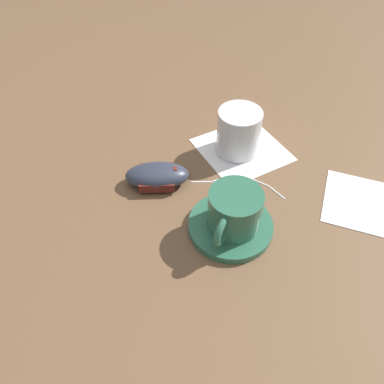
{
  "coord_description": "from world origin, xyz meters",
  "views": [
    {
      "loc": [
        -0.32,
        -0.29,
        0.46
      ],
      "look_at": [
        -0.08,
        0.03,
        0.03
      ],
      "focal_mm": 35.0,
      "sensor_mm": 36.0,
      "label": 1
    }
  ],
  "objects_px": {
    "drinking_glass": "(239,132)",
    "coffee_cup": "(234,211)",
    "saucer": "(230,226)",
    "computer_mouse": "(157,175)"
  },
  "relations": [
    {
      "from": "drinking_glass",
      "to": "coffee_cup",
      "type": "bearing_deg",
      "value": -133.92
    },
    {
      "from": "saucer",
      "to": "computer_mouse",
      "type": "bearing_deg",
      "value": 103.18
    },
    {
      "from": "saucer",
      "to": "coffee_cup",
      "type": "distance_m",
      "value": 0.04
    },
    {
      "from": "saucer",
      "to": "coffee_cup",
      "type": "xyz_separation_m",
      "value": [
        0.0,
        -0.0,
        0.04
      ]
    },
    {
      "from": "coffee_cup",
      "to": "drinking_glass",
      "type": "distance_m",
      "value": 0.19
    },
    {
      "from": "coffee_cup",
      "to": "computer_mouse",
      "type": "bearing_deg",
      "value": 103.05
    },
    {
      "from": "coffee_cup",
      "to": "drinking_glass",
      "type": "relative_size",
      "value": 1.25
    },
    {
      "from": "computer_mouse",
      "to": "coffee_cup",
      "type": "bearing_deg",
      "value": -76.95
    },
    {
      "from": "saucer",
      "to": "coffee_cup",
      "type": "bearing_deg",
      "value": -83.27
    },
    {
      "from": "computer_mouse",
      "to": "drinking_glass",
      "type": "xyz_separation_m",
      "value": [
        0.17,
        -0.02,
        0.03
      ]
    }
  ]
}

